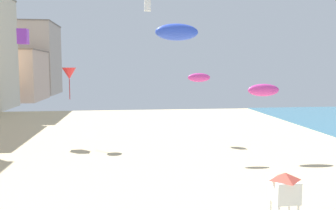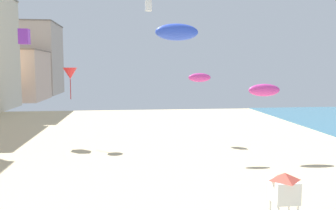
{
  "view_description": "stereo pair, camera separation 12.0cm",
  "coord_description": "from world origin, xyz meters",
  "px_view_note": "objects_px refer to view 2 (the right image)",
  "views": [
    {
      "loc": [
        0.24,
        -1.5,
        7.23
      ],
      "look_at": [
        2.66,
        18.82,
        5.1
      ],
      "focal_mm": 38.19,
      "sensor_mm": 36.0,
      "label": 1
    },
    {
      "loc": [
        0.36,
        -1.51,
        7.23
      ],
      "look_at": [
        2.66,
        18.82,
        5.1
      ],
      "focal_mm": 38.19,
      "sensor_mm": 36.0,
      "label": 2
    }
  ],
  "objects_px": {
    "kite_magenta_parafoil_2": "(200,78)",
    "kite_purple_box": "(24,37)",
    "kite_white_box": "(148,6)",
    "lifeguard_stand": "(284,188)",
    "kite_blue_parafoil_2": "(177,32)",
    "kite_red_delta": "(70,73)",
    "kite_magenta_parafoil": "(264,90)"
  },
  "relations": [
    {
      "from": "kite_white_box",
      "to": "kite_blue_parafoil_2",
      "type": "relative_size",
      "value": 0.43
    },
    {
      "from": "kite_white_box",
      "to": "kite_red_delta",
      "type": "bearing_deg",
      "value": -150.17
    },
    {
      "from": "lifeguard_stand",
      "to": "kite_white_box",
      "type": "bearing_deg",
      "value": 109.91
    },
    {
      "from": "kite_magenta_parafoil_2",
      "to": "kite_white_box",
      "type": "bearing_deg",
      "value": 108.74
    },
    {
      "from": "kite_magenta_parafoil_2",
      "to": "kite_white_box",
      "type": "height_order",
      "value": "kite_white_box"
    },
    {
      "from": "kite_white_box",
      "to": "kite_purple_box",
      "type": "relative_size",
      "value": 0.72
    },
    {
      "from": "kite_magenta_parafoil_2",
      "to": "kite_purple_box",
      "type": "distance_m",
      "value": 18.18
    },
    {
      "from": "lifeguard_stand",
      "to": "kite_magenta_parafoil_2",
      "type": "bearing_deg",
      "value": 104.09
    },
    {
      "from": "kite_magenta_parafoil",
      "to": "kite_purple_box",
      "type": "bearing_deg",
      "value": 156.12
    },
    {
      "from": "kite_magenta_parafoil",
      "to": "kite_magenta_parafoil_2",
      "type": "bearing_deg",
      "value": 173.76
    },
    {
      "from": "kite_blue_parafoil_2",
      "to": "kite_red_delta",
      "type": "distance_m",
      "value": 15.57
    },
    {
      "from": "kite_red_delta",
      "to": "kite_purple_box",
      "type": "bearing_deg",
      "value": 149.0
    },
    {
      "from": "kite_blue_parafoil_2",
      "to": "kite_red_delta",
      "type": "height_order",
      "value": "kite_blue_parafoil_2"
    },
    {
      "from": "lifeguard_stand",
      "to": "kite_magenta_parafoil",
      "type": "distance_m",
      "value": 13.4
    },
    {
      "from": "kite_white_box",
      "to": "lifeguard_stand",
      "type": "bearing_deg",
      "value": -78.36
    },
    {
      "from": "kite_blue_parafoil_2",
      "to": "kite_magenta_parafoil",
      "type": "bearing_deg",
      "value": 40.3
    },
    {
      "from": "lifeguard_stand",
      "to": "kite_red_delta",
      "type": "xyz_separation_m",
      "value": [
        -12.2,
        18.67,
        4.89
      ]
    },
    {
      "from": "kite_magenta_parafoil",
      "to": "kite_white_box",
      "type": "xyz_separation_m",
      "value": [
        -8.53,
        10.63,
        8.17
      ]
    },
    {
      "from": "lifeguard_stand",
      "to": "kite_white_box",
      "type": "xyz_separation_m",
      "value": [
        -4.73,
        22.95,
        11.81
      ]
    },
    {
      "from": "kite_blue_parafoil_2",
      "to": "kite_red_delta",
      "type": "bearing_deg",
      "value": 121.62
    },
    {
      "from": "kite_purple_box",
      "to": "kite_magenta_parafoil_2",
      "type": "bearing_deg",
      "value": -28.92
    },
    {
      "from": "lifeguard_stand",
      "to": "kite_magenta_parafoil_2",
      "type": "height_order",
      "value": "kite_magenta_parafoil_2"
    },
    {
      "from": "kite_magenta_parafoil_2",
      "to": "kite_blue_parafoil_2",
      "type": "relative_size",
      "value": 0.72
    },
    {
      "from": "lifeguard_stand",
      "to": "kite_magenta_parafoil",
      "type": "xyz_separation_m",
      "value": [
        3.8,
        12.32,
        3.64
      ]
    },
    {
      "from": "kite_magenta_parafoil",
      "to": "kite_red_delta",
      "type": "xyz_separation_m",
      "value": [
        -16.0,
        6.34,
        1.25
      ]
    },
    {
      "from": "kite_blue_parafoil_2",
      "to": "kite_purple_box",
      "type": "xyz_separation_m",
      "value": [
        -12.74,
        15.9,
        0.99
      ]
    },
    {
      "from": "kite_purple_box",
      "to": "lifeguard_stand",
      "type": "bearing_deg",
      "value": -51.84
    },
    {
      "from": "lifeguard_stand",
      "to": "kite_magenta_parafoil_2",
      "type": "distance_m",
      "value": 13.76
    },
    {
      "from": "kite_magenta_parafoil_2",
      "to": "kite_red_delta",
      "type": "distance_m",
      "value": 12.33
    },
    {
      "from": "kite_magenta_parafoil_2",
      "to": "kite_purple_box",
      "type": "relative_size",
      "value": 1.23
    },
    {
      "from": "kite_purple_box",
      "to": "kite_red_delta",
      "type": "bearing_deg",
      "value": -31.0
    },
    {
      "from": "kite_magenta_parafoil_2",
      "to": "kite_blue_parafoil_2",
      "type": "bearing_deg",
      "value": -111.2
    }
  ]
}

